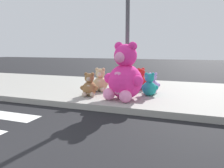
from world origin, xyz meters
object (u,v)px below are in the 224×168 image
plush_brown (89,87)px  plush_tan (100,82)px  plush_pink_large (124,77)px  plush_red (140,81)px  plush_teal (149,86)px  plush_lavender (153,84)px  sign_pole (127,32)px  plush_yellow (119,81)px

plush_brown → plush_tan: (0.01, 0.72, 0.03)m
plush_pink_large → plush_red: plush_pink_large is taller
plush_pink_large → plush_brown: (-0.99, 0.01, -0.32)m
plush_pink_large → plush_teal: (0.53, 0.62, -0.32)m
plush_lavender → plush_tan: bearing=-165.0°
plush_pink_large → plush_lavender: size_ratio=2.45×
sign_pole → plush_teal: size_ratio=5.05×
plush_tan → plush_red: bearing=32.3°
plush_yellow → plush_teal: (1.14, -0.88, 0.04)m
plush_pink_large → plush_teal: bearing=49.6°
plush_lavender → plush_pink_large: bearing=-115.1°
sign_pole → plush_brown: sign_pole is taller
plush_red → plush_yellow: plush_red is taller
plush_pink_large → plush_tan: 1.25m
sign_pole → plush_brown: size_ratio=5.01×
plush_lavender → plush_teal: bearing=-90.5°
sign_pole → plush_teal: sign_pole is taller
plush_brown → plush_teal: plush_brown is taller
plush_yellow → plush_tan: (-0.36, -0.77, 0.07)m
plush_pink_large → plush_yellow: bearing=112.5°
plush_red → plush_yellow: bearing=172.9°
plush_pink_large → plush_brown: bearing=179.5°
plush_brown → plush_yellow: bearing=76.1°
sign_pole → plush_yellow: sign_pole is taller
sign_pole → plush_lavender: size_ratio=5.46×
plush_pink_large → plush_teal: 0.87m
plush_pink_large → plush_red: size_ratio=2.09×
plush_red → plush_teal: plush_red is taller
plush_red → plush_teal: bearing=-61.4°
plush_tan → plush_pink_large: bearing=-36.6°
plush_yellow → plush_lavender: bearing=-17.6°
plush_teal → plush_tan: (-1.50, 0.11, 0.03)m
sign_pole → plush_brown: bearing=-146.6°
plush_red → plush_teal: size_ratio=1.08×
plush_red → plush_brown: bearing=-127.8°
plush_brown → plush_teal: size_ratio=1.01×
plush_yellow → plush_tan: bearing=-115.0°
plush_lavender → sign_pole: bearing=-139.5°
plush_yellow → plush_red: bearing=-7.1°
sign_pole → plush_tan: (-0.87, 0.14, -1.41)m
plush_brown → plush_lavender: plush_brown is taller
plush_yellow → plush_lavender: (1.15, -0.36, 0.02)m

